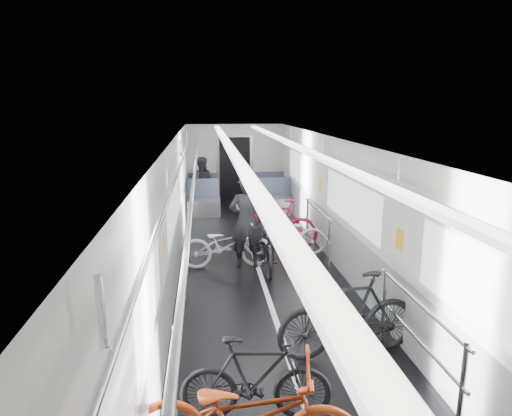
{
  "coord_description": "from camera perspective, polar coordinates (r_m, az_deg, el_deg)",
  "views": [
    {
      "loc": [
        -0.97,
        -7.28,
        3.03
      ],
      "look_at": [
        0.0,
        1.12,
        1.08
      ],
      "focal_mm": 32.0,
      "sensor_mm": 36.0,
      "label": 1
    }
  ],
  "objects": [
    {
      "name": "bike_left_mid",
      "position": [
        4.67,
        -0.03,
        -20.62
      ],
      "size": [
        1.52,
        0.58,
        0.89
      ],
      "primitive_type": "imported",
      "rotation": [
        0.0,
        0.0,
        1.46
      ],
      "color": "black",
      "rests_on": "floor"
    },
    {
      "name": "bike_right_near",
      "position": [
        5.75,
        11.49,
        -12.97
      ],
      "size": [
        1.84,
        0.7,
        1.08
      ],
      "primitive_type": "imported",
      "rotation": [
        0.0,
        0.0,
        -1.46
      ],
      "color": "black",
      "rests_on": "floor"
    },
    {
      "name": "bike_left_far",
      "position": [
        8.58,
        -3.74,
        -4.55
      ],
      "size": [
        1.72,
        0.62,
        0.9
      ],
      "primitive_type": "imported",
      "rotation": [
        0.0,
        0.0,
        1.59
      ],
      "color": "silver",
      "rests_on": "floor"
    },
    {
      "name": "bike_aisle",
      "position": [
        8.54,
        1.41,
        -4.54
      ],
      "size": [
        0.69,
        1.78,
        0.92
      ],
      "primitive_type": "imported",
      "rotation": [
        0.0,
        0.0,
        -0.05
      ],
      "color": "black",
      "rests_on": "floor"
    },
    {
      "name": "person_seated",
      "position": [
        13.42,
        -6.84,
        3.14
      ],
      "size": [
        0.74,
        0.58,
        1.52
      ],
      "primitive_type": "imported",
      "rotation": [
        0.0,
        0.0,
        3.14
      ],
      "color": "#28252C",
      "rests_on": "floor"
    },
    {
      "name": "car_shell",
      "position": [
        9.3,
        -0.46,
        1.17
      ],
      "size": [
        3.02,
        14.01,
        2.41
      ],
      "color": "black",
      "rests_on": "ground"
    },
    {
      "name": "person_standing",
      "position": [
        8.47,
        -1.22,
        -1.74
      ],
      "size": [
        0.67,
        0.46,
        1.76
      ],
      "primitive_type": "imported",
      "rotation": [
        0.0,
        0.0,
        3.08
      ],
      "color": "black",
      "rests_on": "floor"
    },
    {
      "name": "bike_right_mid",
      "position": [
        9.25,
        3.65,
        -3.3
      ],
      "size": [
        1.74,
        0.77,
        0.88
      ],
      "primitive_type": "imported",
      "rotation": [
        0.0,
        0.0,
        -1.68
      ],
      "color": "silver",
      "rests_on": "floor"
    },
    {
      "name": "bike_right_far",
      "position": [
        9.79,
        2.67,
        -1.88
      ],
      "size": [
        1.81,
        1.05,
        1.05
      ],
      "primitive_type": "imported",
      "rotation": [
        0.0,
        0.0,
        -1.91
      ],
      "color": "#BA173B",
      "rests_on": "floor"
    }
  ]
}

